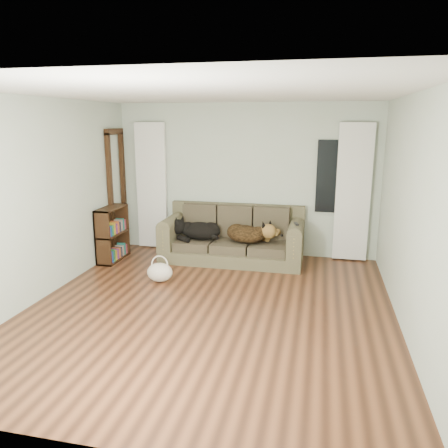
% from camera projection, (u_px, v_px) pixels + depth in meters
% --- Properties ---
extents(floor, '(5.00, 5.00, 0.00)m').
position_uv_depth(floor, '(210.00, 308.00, 5.47)').
color(floor, '#371E12').
rests_on(floor, ground).
extents(ceiling, '(5.00, 5.00, 0.00)m').
position_uv_depth(ceiling, '(208.00, 93.00, 4.88)').
color(ceiling, white).
rests_on(ceiling, ground).
extents(wall_back, '(4.50, 0.04, 2.60)m').
position_uv_depth(wall_back, '(245.00, 180.00, 7.55)').
color(wall_back, '#A6B8A1').
rests_on(wall_back, ground).
extents(wall_left, '(0.04, 5.00, 2.60)m').
position_uv_depth(wall_left, '(41.00, 200.00, 5.65)').
color(wall_left, '#A6B8A1').
rests_on(wall_left, ground).
extents(wall_right, '(0.04, 5.00, 2.60)m').
position_uv_depth(wall_right, '(411.00, 216.00, 4.69)').
color(wall_right, '#A6B8A1').
rests_on(wall_right, ground).
extents(curtain_left, '(0.55, 0.08, 2.25)m').
position_uv_depth(curtain_left, '(152.00, 186.00, 7.87)').
color(curtain_left, white).
rests_on(curtain_left, ground).
extents(curtain_right, '(0.55, 0.08, 2.25)m').
position_uv_depth(curtain_right, '(353.00, 193.00, 7.12)').
color(curtain_right, white).
rests_on(curtain_right, ground).
extents(window_pane, '(0.50, 0.03, 1.20)m').
position_uv_depth(window_pane, '(332.00, 177.00, 7.19)').
color(window_pane, black).
rests_on(window_pane, wall_back).
extents(door_casing, '(0.07, 0.60, 2.10)m').
position_uv_depth(door_casing, '(117.00, 194.00, 7.65)').
color(door_casing, black).
rests_on(door_casing, ground).
extents(sofa, '(2.33, 1.01, 0.95)m').
position_uv_depth(sofa, '(232.00, 234.00, 7.27)').
color(sofa, '#4B4731').
rests_on(sofa, floor).
extents(dog_black_lab, '(0.77, 0.59, 0.29)m').
position_uv_depth(dog_black_lab, '(198.00, 231.00, 7.36)').
color(dog_black_lab, black).
rests_on(dog_black_lab, sofa).
extents(dog_shepherd, '(0.84, 0.74, 0.31)m').
position_uv_depth(dog_shepherd, '(248.00, 234.00, 7.14)').
color(dog_shepherd, black).
rests_on(dog_shepherd, sofa).
extents(tv_remote, '(0.09, 0.17, 0.02)m').
position_uv_depth(tv_remote, '(296.00, 224.00, 6.81)').
color(tv_remote, black).
rests_on(tv_remote, sofa).
extents(tote_bag, '(0.46, 0.42, 0.28)m').
position_uv_depth(tote_bag, '(160.00, 271.00, 6.37)').
color(tote_bag, beige).
rests_on(tote_bag, floor).
extents(bookshelf, '(0.30, 0.73, 0.91)m').
position_uv_depth(bookshelf, '(112.00, 231.00, 7.30)').
color(bookshelf, black).
rests_on(bookshelf, floor).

